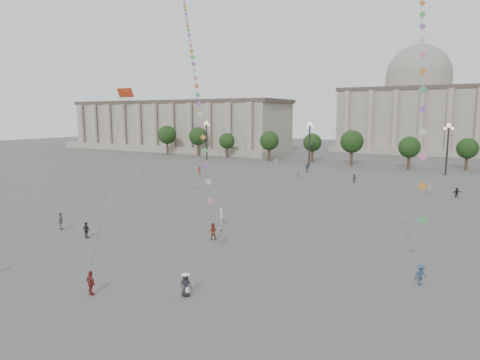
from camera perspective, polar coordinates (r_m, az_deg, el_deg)
The scene contains 25 objects.
ground at distance 37.38m, azimuth -8.98°, elevation -10.80°, with size 360.00×360.00×0.00m, color #514F4D.
hall_west at distance 155.47m, azimuth -8.57°, elevation 7.17°, with size 84.00×26.22×17.20m.
hall_central at distance 157.96m, azimuth 22.43°, elevation 8.75°, with size 48.30×34.30×35.50m.
tree_row at distance 107.73m, azimuth 18.28°, elevation 4.56°, with size 137.12×5.12×8.00m.
lamp_post_far_west at distance 118.39m, azimuth -4.48°, elevation 6.26°, with size 2.00×0.90×10.65m.
lamp_post_mid_west at distance 104.24m, azimuth 9.27°, elevation 5.84°, with size 2.00×0.90×10.65m.
lamp_post_mid_east at distance 97.54m, azimuth 25.99°, elevation 4.88°, with size 2.00×0.90×10.65m.
person_crowd_0 at distance 93.93m, azimuth 8.94°, elevation 1.62°, with size 1.12×0.47×1.92m, color navy.
person_crowd_1 at distance 85.62m, azimuth -13.34°, elevation 0.69°, with size 0.77×0.60×1.58m, color silver.
person_crowd_2 at distance 88.68m, azimuth -5.42°, elevation 1.23°, with size 1.16×0.67×1.80m, color maroon.
person_crowd_4 at distance 85.27m, azimuth 7.70°, elevation 0.82°, with size 1.47×0.47×1.59m, color #B9B8B4.
person_crowd_6 at distance 42.02m, azimuth -2.61°, elevation -7.33°, with size 1.05×0.60×1.62m, color slate.
person_crowd_7 at distance 73.38m, azimuth 23.90°, elevation -1.09°, with size 1.59×0.51×1.71m, color white.
person_crowd_9 at distance 72.27m, azimuth 26.93°, elevation -1.50°, with size 1.42×0.45×1.53m, color black.
person_crowd_10 at distance 105.98m, azimuth 4.88°, elevation 2.40°, with size 0.56×0.37×1.55m, color white.
person_crowd_12 at distance 80.95m, azimuth 15.00°, elevation 0.20°, with size 1.52×0.48×1.64m, color #57585B.
person_crowd_13 at distance 49.38m, azimuth -2.48°, elevation -4.77°, with size 0.66×0.43×1.81m, color silver.
tourist_0 at distance 32.17m, azimuth -19.27°, elevation -12.83°, with size 1.02×0.43×1.75m, color maroon.
tourist_1 at distance 46.35m, azimuth -19.80°, elevation -6.31°, with size 0.95×0.40×1.62m, color black.
tourist_3 at distance 50.64m, azimuth -22.80°, elevation -5.06°, with size 1.12×0.47×1.91m, color slate.
kite_flyer_0 at distance 43.15m, azimuth -3.66°, elevation -6.84°, with size 0.83×0.65×1.71m, color brown.
kite_flyer_1 at distance 34.70m, azimuth 22.96°, elevation -11.56°, with size 1.04×0.60×1.62m, color navy.
hat_person at distance 30.51m, azimuth -7.25°, elevation -13.63°, with size 0.91×0.73×1.69m.
dragon_kite at distance 52.08m, azimuth -15.04°, elevation 10.25°, with size 8.10×9.25×26.31m.
kite_train_west at distance 69.55m, azimuth -6.35°, elevation 15.47°, with size 33.85×39.55×63.54m.
Camera 1 is at (22.52, -27.12, 12.44)m, focal length 32.00 mm.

